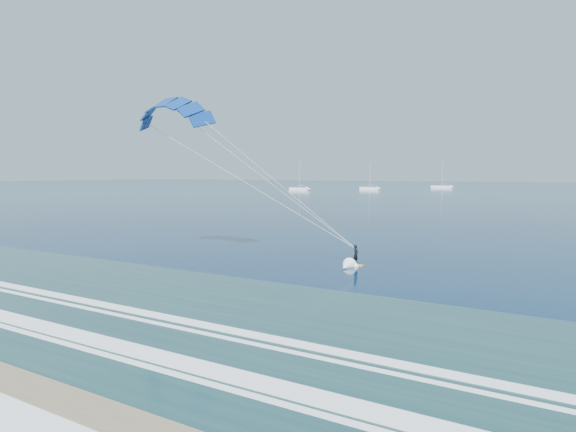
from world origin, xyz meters
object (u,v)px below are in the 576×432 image
Objects in this scene: sailboat_2 at (442,187)px; sailboat_1 at (370,188)px; kitesurfer_rig at (253,170)px; sailboat_0 at (299,189)px.

sailboat_1 is at bearing -113.76° from sailboat_2.
kitesurfer_rig is 183.03m from sailboat_1.
sailboat_2 reaches higher than sailboat_1.
kitesurfer_rig is 219.64m from sailboat_2.
sailboat_1 is 47.19m from sailboat_2.
sailboat_1 is (-61.88, 172.13, -6.51)m from kitesurfer_rig.
kitesurfer_rig is 172.09m from sailboat_0.
sailboat_0 is at bearing -122.16° from sailboat_2.
kitesurfer_rig is 1.73× the size of sailboat_0.
sailboat_2 reaches higher than sailboat_0.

